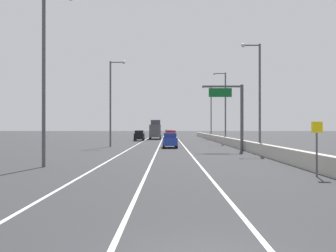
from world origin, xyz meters
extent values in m
plane|color=#2D2D30|center=(0.00, 64.00, 0.00)|extent=(320.00, 320.00, 0.00)
cube|color=silver|center=(-5.50, 55.00, 0.00)|extent=(0.16, 130.00, 0.00)
cube|color=silver|center=(-2.00, 55.00, 0.00)|extent=(0.16, 130.00, 0.00)
cube|color=silver|center=(1.50, 55.00, 0.00)|extent=(0.16, 130.00, 0.00)
cube|color=#B2ADA3|center=(8.24, 40.00, 0.55)|extent=(0.60, 120.00, 1.10)
cylinder|color=#47474C|center=(7.64, 33.10, 3.75)|extent=(0.36, 0.36, 7.50)
cube|color=#47474C|center=(5.39, 33.10, 7.30)|extent=(4.50, 0.20, 0.20)
cube|color=#0C5923|center=(5.17, 32.98, 6.60)|extent=(2.60, 0.10, 1.00)
cylinder|color=#4C4C51|center=(7.34, 12.33, 1.20)|extent=(0.10, 0.10, 2.40)
cube|color=yellow|center=(7.34, 12.29, 2.70)|extent=(0.60, 0.04, 0.60)
cylinder|color=#4C4C51|center=(9.13, 31.03, 5.82)|extent=(0.24, 0.24, 11.65)
cube|color=#4C4C51|center=(8.23, 31.03, 11.50)|extent=(1.80, 0.12, 0.12)
sphere|color=beige|center=(7.33, 31.03, 11.50)|extent=(0.44, 0.44, 0.44)
cylinder|color=#4C4C51|center=(8.71, 51.06, 5.82)|extent=(0.24, 0.24, 11.65)
cube|color=#4C4C51|center=(7.81, 51.06, 11.50)|extent=(1.80, 0.12, 0.12)
sphere|color=beige|center=(6.91, 51.06, 11.50)|extent=(0.44, 0.44, 0.44)
cylinder|color=#4C4C51|center=(8.81, 71.09, 5.82)|extent=(0.24, 0.24, 11.65)
cube|color=#4C4C51|center=(7.91, 71.09, 11.50)|extent=(1.80, 0.12, 0.12)
sphere|color=beige|center=(7.01, 71.09, 11.50)|extent=(0.44, 0.44, 0.44)
cylinder|color=#4C4C51|center=(-9.17, 16.99, 5.82)|extent=(0.24, 0.24, 11.65)
cylinder|color=#4C4C51|center=(-8.59, 41.03, 5.82)|extent=(0.24, 0.24, 11.65)
cube|color=#4C4C51|center=(-7.69, 41.03, 11.50)|extent=(1.80, 0.12, 0.12)
sphere|color=beige|center=(-6.79, 41.03, 11.50)|extent=(0.44, 0.44, 0.44)
cube|color=red|center=(-0.25, 53.24, 0.92)|extent=(2.02, 4.35, 1.16)
cube|color=maroon|center=(-0.27, 52.81, 1.80)|extent=(1.71, 1.98, 0.60)
cylinder|color=black|center=(-1.04, 54.96, 0.34)|extent=(0.24, 0.69, 0.68)
cylinder|color=black|center=(0.66, 54.90, 0.34)|extent=(0.24, 0.69, 0.68)
cylinder|color=black|center=(-1.16, 51.58, 0.34)|extent=(0.24, 0.69, 0.68)
cylinder|color=black|center=(0.54, 51.52, 0.34)|extent=(0.24, 0.69, 0.68)
cube|color=white|center=(-0.60, 69.91, 0.91)|extent=(1.85, 4.56, 1.15)
cube|color=#96969E|center=(-0.61, 69.46, 1.79)|extent=(1.57, 2.07, 0.60)
cylinder|color=black|center=(-1.33, 71.74, 0.34)|extent=(0.24, 0.69, 0.68)
cylinder|color=black|center=(0.23, 71.69, 0.34)|extent=(0.24, 0.69, 0.68)
cylinder|color=black|center=(-1.43, 68.13, 0.34)|extent=(0.24, 0.69, 0.68)
cylinder|color=black|center=(0.13, 68.09, 0.34)|extent=(0.24, 0.69, 0.68)
cube|color=#1E389E|center=(-0.51, 38.91, 0.84)|extent=(1.91, 4.37, 0.99)
cube|color=navy|center=(-0.49, 38.48, 1.63)|extent=(1.63, 1.99, 0.60)
cylinder|color=black|center=(-1.37, 40.59, 0.34)|extent=(0.24, 0.69, 0.68)
cylinder|color=black|center=(0.25, 40.64, 0.34)|extent=(0.24, 0.69, 0.68)
cylinder|color=black|center=(-1.27, 37.18, 0.34)|extent=(0.24, 0.69, 0.68)
cylinder|color=black|center=(0.35, 37.23, 0.34)|extent=(0.24, 0.69, 0.68)
cube|color=black|center=(-6.34, 61.64, 0.88)|extent=(1.80, 4.26, 1.08)
cube|color=black|center=(-6.34, 61.22, 1.72)|extent=(1.57, 1.92, 0.60)
cylinder|color=black|center=(-7.14, 63.32, 0.34)|extent=(0.22, 0.68, 0.68)
cylinder|color=black|center=(-5.52, 63.31, 0.34)|extent=(0.22, 0.68, 0.68)
cylinder|color=black|center=(-7.16, 59.97, 0.34)|extent=(0.22, 0.68, 0.68)
cylinder|color=black|center=(-5.54, 59.96, 0.34)|extent=(0.22, 0.68, 0.68)
cube|color=#4C4C51|center=(-3.56, 71.30, 1.84)|extent=(2.48, 8.27, 2.68)
cube|color=#3A3A45|center=(-3.57, 73.12, 3.73)|extent=(2.13, 1.83, 1.10)
cylinder|color=black|center=(-4.71, 74.72, 0.50)|extent=(0.23, 1.00, 1.00)
cylinder|color=black|center=(-2.47, 74.74, 0.50)|extent=(0.23, 1.00, 1.00)
cylinder|color=black|center=(-4.64, 67.87, 0.50)|extent=(0.23, 1.00, 1.00)
cylinder|color=black|center=(-2.40, 67.89, 0.50)|extent=(0.23, 1.00, 1.00)
camera|label=1|loc=(-0.75, -6.78, 2.72)|focal=37.64mm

